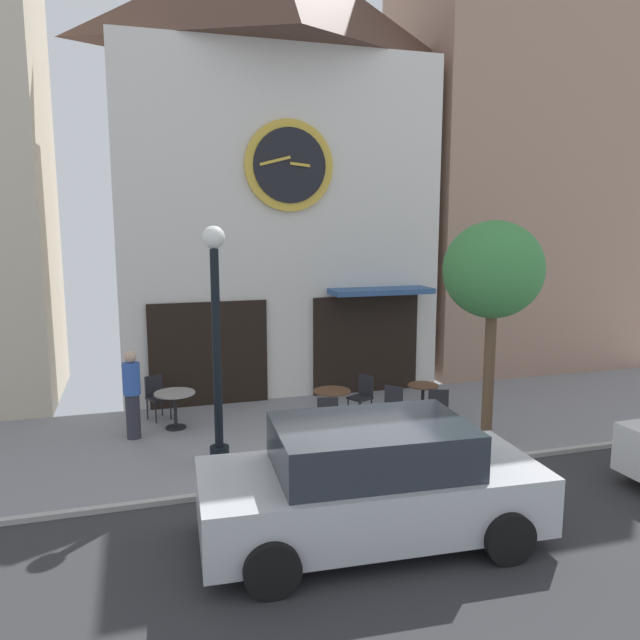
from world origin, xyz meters
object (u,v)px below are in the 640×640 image
Objects in this scene: cafe_chair_by_entrance at (438,407)px; cafe_chair_outer at (363,393)px; cafe_table_center_right at (423,397)px; cafe_chair_near_lamp at (396,404)px; parked_car_silver at (371,483)px; street_lamp at (217,348)px; street_tree at (493,272)px; cafe_chair_facing_street at (327,415)px; cafe_chair_mid_row at (156,394)px; pedestrian_blue at (132,394)px; cafe_table_rightmost at (175,401)px; cafe_table_center at (332,401)px.

cafe_chair_by_entrance and cafe_chair_outer have the same top height.
cafe_chair_outer is at bearing 157.04° from cafe_table_center_right.
cafe_chair_near_lamp is 0.20× the size of parked_car_silver.
street_lamp is 4.41× the size of cafe_chair_by_entrance.
cafe_chair_facing_street is at bearing 164.35° from street_tree.
cafe_chair_mid_row is 0.54× the size of pedestrian_blue.
cafe_chair_outer is at bearing 130.90° from street_tree.
cafe_chair_facing_street is (-2.83, 0.79, -2.62)m from street_tree.
cafe_table_center_right is 5.70m from pedestrian_blue.
cafe_table_rightmost is at bearing 159.74° from cafe_chair_by_entrance.
street_lamp is at bearing -163.97° from cafe_table_center_right.
street_tree is at bearing -49.10° from cafe_chair_outer.
cafe_table_center is 0.86m from cafe_chair_outer.
street_tree reaches higher than cafe_table_center_right.
cafe_chair_mid_row is at bearing 162.13° from cafe_table_center_right.
cafe_table_center_right reaches higher than cafe_table_rightmost.
cafe_chair_outer is (3.17, 1.71, -1.49)m from street_lamp.
parked_car_silver is at bearing -67.19° from cafe_chair_mid_row.
cafe_chair_near_lamp is at bearing 11.44° from cafe_chair_facing_street.
pedestrian_blue is (-4.89, 1.00, 0.33)m from cafe_chair_near_lamp.
street_tree reaches higher than cafe_chair_near_lamp.
cafe_chair_mid_row reaches higher than cafe_table_center.
pedestrian_blue is (-3.39, 1.30, 0.33)m from cafe_chair_facing_street.
parked_car_silver is (-0.85, -4.24, 0.22)m from cafe_table_center.
cafe_table_center_right is at bearing -3.39° from cafe_table_center.
cafe_chair_outer is 4.89m from parked_car_silver.
street_lamp is at bearing -166.45° from cafe_chair_near_lamp.
pedestrian_blue is at bearing 173.76° from cafe_table_center_right.
cafe_chair_mid_row reaches higher than cafe_table_rightmost.
cafe_table_center_right is 0.45× the size of pedestrian_blue.
street_lamp reaches higher than cafe_table_center_right.
cafe_chair_by_entrance is 0.20× the size of parked_car_silver.
cafe_table_center is 2.04m from cafe_chair_by_entrance.
pedestrian_blue reaches higher than cafe_table_center_right.
street_lamp is at bearing -164.92° from cafe_chair_facing_street.
street_tree is 4.50× the size of cafe_chair_outer.
cafe_table_center is 3.80m from pedestrian_blue.
cafe_table_rightmost is 0.88× the size of cafe_chair_outer.
cafe_chair_facing_street is (-2.26, -0.69, 0.03)m from cafe_table_center_right.
cafe_chair_by_entrance is at bearing -32.31° from cafe_chair_near_lamp.
cafe_table_rightmost is 0.88× the size of cafe_chair_facing_street.
street_tree is 3.94m from cafe_chair_facing_street.
parked_car_silver is (-3.33, -2.65, -2.39)m from street_tree.
cafe_chair_by_entrance is at bearing -26.92° from cafe_table_center.
cafe_chair_near_lamp is (-1.33, 1.10, -2.62)m from street_tree.
pedestrian_blue is (-0.46, -1.06, 0.33)m from cafe_chair_mid_row.
street_lamp reaches higher than cafe_chair_outer.
cafe_chair_mid_row and cafe_chair_by_entrance have the same top height.
cafe_chair_outer is (-1.04, 1.29, 0.00)m from cafe_chair_by_entrance.
cafe_chair_mid_row is at bearing 154.07° from cafe_chair_by_entrance.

